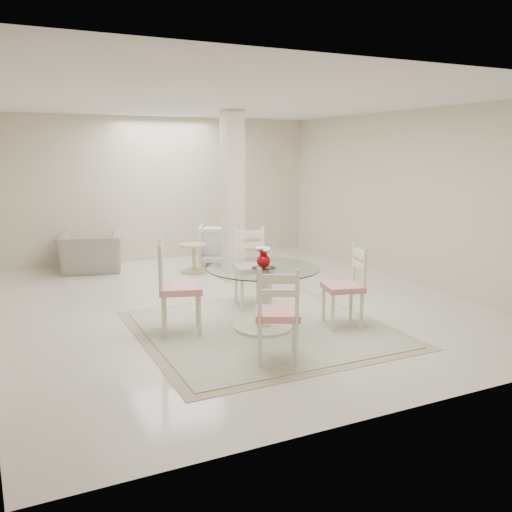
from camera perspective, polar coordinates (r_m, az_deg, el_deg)
name	(u,v)px	position (r m, az deg, el deg)	size (l,w,h in m)	color
ground	(237,302)	(7.55, -2.00, -4.90)	(7.00, 7.00, 0.00)	silver
room_shell	(236,167)	(7.26, -2.10, 9.32)	(6.02, 7.02, 2.71)	beige
column	(233,197)	(8.68, -2.47, 6.25)	(0.30, 0.30, 2.70)	beige
area_rug	(263,329)	(6.43, 0.78, -7.70)	(2.84, 2.84, 0.02)	tan
dining_table	(263,298)	(6.32, 0.78, -4.48)	(1.30, 1.30, 0.75)	beige
red_vase	(264,257)	(6.20, 0.80, -0.11)	(0.19, 0.18, 0.25)	#A4050C
dining_chair_east	(349,280)	(6.50, 9.72, -2.52)	(0.53, 0.53, 1.07)	#F1E9C6
dining_chair_north	(251,261)	(7.25, -0.48, -0.56)	(0.55, 0.55, 1.17)	#F6EFCA
dining_chair_west	(174,281)	(6.19, -8.66, -2.61)	(0.59, 0.59, 1.19)	beige
dining_chair_south	(278,308)	(5.29, 2.33, -5.45)	(0.58, 0.58, 1.08)	beige
recliner_taupe	(91,253)	(9.82, -16.95, 0.34)	(1.02, 0.89, 0.66)	gray
armchair_white	(221,244)	(10.08, -3.67, 1.27)	(0.79, 0.81, 0.74)	white
side_table	(194,259)	(9.41, -6.54, -0.34)	(0.47, 0.47, 0.49)	#C9B77B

